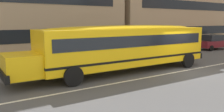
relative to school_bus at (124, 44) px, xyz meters
The scene contains 5 objects.
ground_plane 4.20m from the school_bus, 29.95° to the right, with size 400.00×400.00×0.00m, color #4C4C4F.
sidewalk_far 7.50m from the school_bus, 62.98° to the left, with size 120.00×3.00×0.01m, color gray.
lane_centreline 4.20m from the school_bus, 29.95° to the right, with size 110.00×0.16×0.01m, color silver.
school_bus is the anchor object (origin of this frame).
parked_car_maroon_past_driveway 15.46m from the school_bus, 13.76° to the left, with size 3.99×2.05×1.64m.
Camera 1 is at (-11.81, -9.41, 3.18)m, focal length 36.86 mm.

